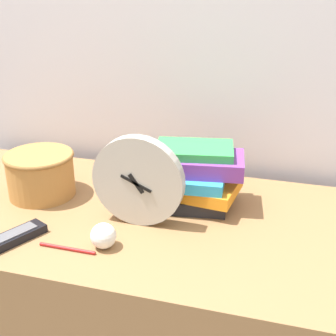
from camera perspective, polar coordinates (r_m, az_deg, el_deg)
name	(u,v)px	position (r m, az deg, el deg)	size (l,w,h in m)	color
wall_back	(169,9)	(1.46, 0.14, 18.84)	(6.00, 0.04, 2.40)	silver
desk	(133,320)	(1.45, -4.25, -17.94)	(1.24, 0.63, 0.72)	olive
desk_clock	(138,181)	(1.15, -3.68, -1.62)	(0.23, 0.03, 0.23)	#B7B2A8
book_stack	(195,176)	(1.26, 3.26, -1.03)	(0.26, 0.20, 0.16)	#232328
basket	(40,173)	(1.36, -15.28, -0.55)	(0.19, 0.19, 0.12)	#B27A3D
tv_remote	(10,239)	(1.17, -18.67, -8.16)	(0.12, 0.18, 0.02)	black
crumpled_paper_ball	(103,236)	(1.10, -7.89, -8.18)	(0.06, 0.06, 0.06)	white
pen	(67,248)	(1.12, -12.19, -9.56)	(0.14, 0.01, 0.01)	#B21E1E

